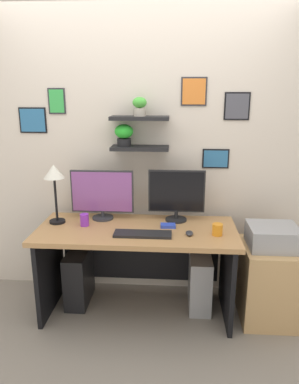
% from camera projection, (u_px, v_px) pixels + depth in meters
% --- Properties ---
extents(ground_plane, '(8.00, 8.00, 0.00)m').
position_uv_depth(ground_plane, '(137.00, 310.00, 3.07)').
color(ground_plane, gray).
extents(back_wall_assembly, '(4.40, 0.24, 2.70)m').
position_uv_depth(back_wall_assembly, '(141.00, 145.00, 3.12)').
color(back_wall_assembly, beige).
rests_on(back_wall_assembly, ground).
extents(desk, '(1.60, 0.68, 0.75)m').
position_uv_depth(desk, '(138.00, 250.00, 2.97)').
color(desk, tan).
rests_on(desk, ground).
extents(monitor_left, '(0.53, 0.18, 0.42)m').
position_uv_depth(monitor_left, '(102.00, 194.00, 3.03)').
color(monitor_left, '#2D2D33').
rests_on(monitor_left, desk).
extents(monitor_right, '(0.47, 0.18, 0.43)m').
position_uv_depth(monitor_right, '(177.00, 194.00, 2.99)').
color(monitor_right, black).
rests_on(monitor_right, desk).
extents(keyboard, '(0.44, 0.14, 0.02)m').
position_uv_depth(keyboard, '(143.00, 234.00, 2.72)').
color(keyboard, black).
rests_on(keyboard, desk).
extents(computer_mouse, '(0.06, 0.09, 0.03)m').
position_uv_depth(computer_mouse, '(189.00, 233.00, 2.73)').
color(computer_mouse, '#2D2D33').
rests_on(computer_mouse, desk).
extents(desk_lamp, '(0.17, 0.17, 0.49)m').
position_uv_depth(desk_lamp, '(54.00, 178.00, 2.89)').
color(desk_lamp, black).
rests_on(desk_lamp, desk).
extents(coffee_mug, '(0.08, 0.08, 0.09)m').
position_uv_depth(coffee_mug, '(217.00, 229.00, 2.72)').
color(coffee_mug, orange).
rests_on(coffee_mug, desk).
extents(pen_cup, '(0.07, 0.07, 0.10)m').
position_uv_depth(pen_cup, '(84.00, 220.00, 2.91)').
color(pen_cup, purple).
rests_on(pen_cup, desk).
extents(scissors_tray, '(0.12, 0.09, 0.02)m').
position_uv_depth(scissors_tray, '(168.00, 226.00, 2.89)').
color(scissors_tray, blue).
rests_on(scissors_tray, desk).
extents(drawer_cabinet, '(0.44, 0.50, 0.63)m').
position_uv_depth(drawer_cabinet, '(268.00, 282.00, 2.91)').
color(drawer_cabinet, tan).
rests_on(drawer_cabinet, ground).
extents(printer, '(0.38, 0.34, 0.17)m').
position_uv_depth(printer, '(273.00, 237.00, 2.80)').
color(printer, '#9E9EA3').
rests_on(printer, drawer_cabinet).
extents(computer_tower_left, '(0.18, 0.40, 0.47)m').
position_uv_depth(computer_tower_left, '(79.00, 277.00, 3.15)').
color(computer_tower_left, black).
rests_on(computer_tower_left, ground).
extents(computer_tower_right, '(0.18, 0.40, 0.47)m').
position_uv_depth(computer_tower_right, '(200.00, 281.00, 3.08)').
color(computer_tower_right, '#99999E').
rests_on(computer_tower_right, ground).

